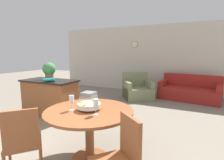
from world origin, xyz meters
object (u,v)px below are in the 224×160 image
dining_chair_near_left (23,140)px  armchair (137,90)px  trash_bin (89,105)px  kitchen_island (50,97)px  potted_plant (49,70)px  dining_chair_near_right (120,157)px  couch (189,91)px  wine_glass_right (96,103)px  dining_table (89,121)px  teal_bowl (49,80)px  wine_glass_left (72,99)px  fruit_bowl (89,105)px

dining_chair_near_left → armchair: 4.53m
dining_chair_near_left → trash_bin: bearing=53.1°
trash_bin → armchair: (0.47, 2.37, -0.02)m
kitchen_island → potted_plant: potted_plant is taller
dining_chair_near_right → couch: bearing=-54.5°
kitchen_island → potted_plant: (-0.11, 0.12, 0.69)m
potted_plant → couch: size_ratio=0.22×
wine_glass_right → potted_plant: (-2.33, 1.51, 0.21)m
dining_table → dining_chair_near_left: dining_chair_near_left is taller
potted_plant → wine_glass_right: bearing=-32.8°
wine_glass_right → teal_bowl: size_ratio=0.71×
couch → dining_table: bearing=-96.4°
dining_chair_near_left → wine_glass_left: wine_glass_left is taller
trash_bin → armchair: bearing=78.7°
dining_chair_near_left → wine_glass_right: bearing=-10.6°
dining_chair_near_left → wine_glass_left: 0.77m
fruit_bowl → teal_bowl: (-1.86, 1.08, 0.11)m
trash_bin → teal_bowl: bearing=-157.2°
teal_bowl → potted_plant: 0.44m
potted_plant → trash_bin: potted_plant is taller
trash_bin → couch: size_ratio=0.32×
wine_glass_right → potted_plant: potted_plant is taller
dining_chair_near_right → fruit_bowl: (-0.70, 0.51, 0.31)m
teal_bowl → fruit_bowl: bearing=-30.1°
teal_bowl → trash_bin: 1.15m
dining_table → potted_plant: bearing=147.4°
dining_table → teal_bowl: 2.18m
fruit_bowl → wine_glass_right: wine_glass_right is taller
dining_chair_near_left → teal_bowl: teal_bowl is taller
wine_glass_right → trash_bin: wine_glass_right is taller
wine_glass_left → teal_bowl: size_ratio=0.71×
dining_table → potted_plant: potted_plant is taller
dining_chair_near_left → teal_bowl: (-1.36, 1.78, 0.42)m
dining_chair_near_right → wine_glass_left: (-0.91, 0.39, 0.41)m
trash_bin → couch: (2.14, 2.93, -0.03)m
teal_bowl → trash_bin: (0.89, 0.38, -0.62)m
dining_table → wine_glass_right: wine_glass_right is taller
teal_bowl → trash_bin: size_ratio=0.47×
teal_bowl → couch: (3.04, 3.31, -0.65)m
dining_chair_near_left → couch: dining_chair_near_left is taller
couch → kitchen_island: bearing=-126.9°
potted_plant → dining_chair_near_left: bearing=-51.8°
wine_glass_left → kitchen_island: (-1.82, 1.37, -0.48)m
armchair → couch: bearing=-15.9°
dining_chair_near_right → armchair: dining_chair_near_right is taller
kitchen_island → potted_plant: bearing=132.1°
fruit_bowl → wine_glass_left: size_ratio=1.55×
wine_glass_right → couch: bearing=77.9°
trash_bin → dining_chair_near_left: bearing=-77.9°
dining_chair_near_right → couch: 4.93m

